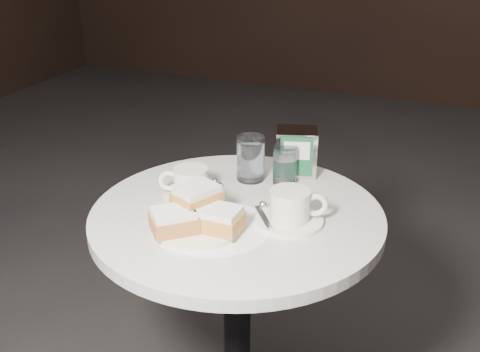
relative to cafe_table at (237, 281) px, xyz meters
name	(u,v)px	position (x,y,z in m)	size (l,w,h in m)	color
cafe_table	(237,281)	(0.00, 0.00, 0.00)	(0.70, 0.70, 0.74)	black
sugar_spill	(215,227)	(-0.02, -0.09, 0.20)	(0.26, 0.26, 0.00)	white
beignet_plate	(196,217)	(-0.05, -0.12, 0.23)	(0.26, 0.26, 0.10)	white
coffee_cup_left	(191,184)	(-0.14, 0.03, 0.23)	(0.19, 0.19, 0.08)	silver
coffee_cup_right	(290,209)	(0.13, 0.00, 0.23)	(0.20, 0.20, 0.08)	white
water_glass_left	(251,159)	(-0.04, 0.19, 0.26)	(0.09, 0.09, 0.12)	white
water_glass_right	(285,166)	(0.05, 0.20, 0.25)	(0.06, 0.06, 0.10)	silver
napkin_dispenser	(296,152)	(0.06, 0.27, 0.26)	(0.13, 0.12, 0.13)	silver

